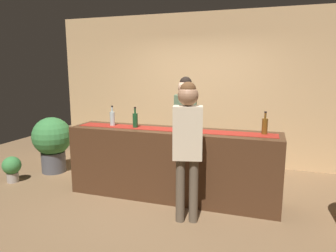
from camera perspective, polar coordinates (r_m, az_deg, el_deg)
ground_plane at (r=4.54m, az=0.73°, el=-13.17°), size 10.00×10.00×0.00m
back_wall at (r=6.01m, az=6.21°, el=6.87°), size 6.00×0.12×2.90m
bar_counter at (r=4.37m, az=0.74°, el=-7.16°), size 2.98×0.60×1.00m
counter_runner_cloth at (r=4.24m, az=0.76°, el=-0.67°), size 2.83×0.28×0.01m
wine_bottle_amber at (r=4.10m, az=17.76°, el=0.02°), size 0.07×0.07×0.30m
wine_bottle_green at (r=4.40m, az=-6.19°, el=1.13°), size 0.07×0.07×0.30m
wine_bottle_clear at (r=4.60m, az=-10.43°, el=1.43°), size 0.07×0.07×0.30m
wine_glass_near_customer at (r=4.09m, az=1.54°, el=0.37°), size 0.07×0.07×0.14m
wine_glass_mid_counter at (r=4.09m, az=5.25°, el=0.33°), size 0.07×0.07×0.14m
bartender at (r=4.77m, az=3.28°, el=1.39°), size 0.37×0.25×1.72m
customer_sipping at (r=3.53m, az=3.70°, el=-2.20°), size 0.38×0.27×1.70m
potted_plant_tall at (r=5.81m, az=-20.97°, el=-2.59°), size 0.68×0.68×1.00m
potted_plant_small at (r=5.63m, az=-27.34°, el=-6.94°), size 0.30×0.30×0.43m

